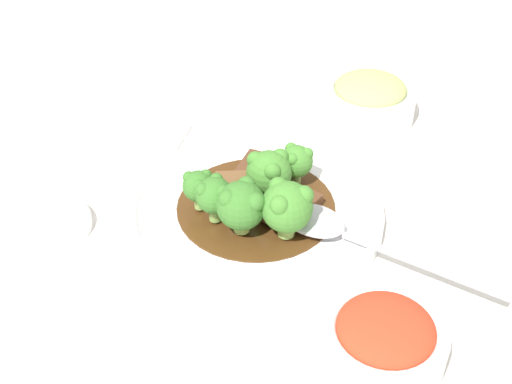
{
  "coord_description": "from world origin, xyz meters",
  "views": [
    {
      "loc": [
        -0.18,
        0.53,
        0.49
      ],
      "look_at": [
        0.0,
        0.0,
        0.03
      ],
      "focal_mm": 50.0,
      "sensor_mm": 36.0,
      "label": 1
    }
  ],
  "objects_px": {
    "main_plate": "(256,210)",
    "sauce_dish": "(53,223)",
    "broccoli_floret_3": "(269,172)",
    "side_bowl_appetizer": "(369,99)",
    "side_bowl_kimchi": "(384,340)",
    "broccoli_floret_2": "(296,161)",
    "broccoli_floret_0": "(198,186)",
    "broccoli_floret_5": "(287,206)",
    "beef_strip_0": "(233,193)",
    "beef_strip_1": "(290,207)",
    "beef_strip_2": "(249,172)",
    "serving_spoon": "(330,227)",
    "broccoli_floret_4": "(214,195)",
    "broccoli_floret_1": "(243,205)"
  },
  "relations": [
    {
      "from": "broccoli_floret_3",
      "to": "broccoli_floret_0",
      "type": "bearing_deg",
      "value": 36.24
    },
    {
      "from": "beef_strip_0",
      "to": "beef_strip_1",
      "type": "height_order",
      "value": "beef_strip_0"
    },
    {
      "from": "serving_spoon",
      "to": "sauce_dish",
      "type": "height_order",
      "value": "serving_spoon"
    },
    {
      "from": "broccoli_floret_3",
      "to": "sauce_dish",
      "type": "relative_size",
      "value": 0.66
    },
    {
      "from": "main_plate",
      "to": "serving_spoon",
      "type": "relative_size",
      "value": 1.16
    },
    {
      "from": "beef_strip_0",
      "to": "sauce_dish",
      "type": "relative_size",
      "value": 0.83
    },
    {
      "from": "beef_strip_0",
      "to": "broccoli_floret_2",
      "type": "height_order",
      "value": "broccoli_floret_2"
    },
    {
      "from": "beef_strip_0",
      "to": "beef_strip_2",
      "type": "distance_m",
      "value": 0.04
    },
    {
      "from": "broccoli_floret_0",
      "to": "side_bowl_appetizer",
      "type": "bearing_deg",
      "value": -115.85
    },
    {
      "from": "main_plate",
      "to": "broccoli_floret_1",
      "type": "bearing_deg",
      "value": 92.81
    },
    {
      "from": "main_plate",
      "to": "beef_strip_2",
      "type": "bearing_deg",
      "value": -60.57
    },
    {
      "from": "beef_strip_2",
      "to": "broccoli_floret_5",
      "type": "distance_m",
      "value": 0.1
    },
    {
      "from": "main_plate",
      "to": "broccoli_floret_4",
      "type": "distance_m",
      "value": 0.06
    },
    {
      "from": "main_plate",
      "to": "broccoli_floret_5",
      "type": "bearing_deg",
      "value": 141.43
    },
    {
      "from": "broccoli_floret_2",
      "to": "beef_strip_0",
      "type": "bearing_deg",
      "value": 42.13
    },
    {
      "from": "broccoli_floret_5",
      "to": "side_bowl_appetizer",
      "type": "relative_size",
      "value": 0.53
    },
    {
      "from": "beef_strip_1",
      "to": "broccoli_floret_2",
      "type": "relative_size",
      "value": 1.57
    },
    {
      "from": "broccoli_floret_1",
      "to": "broccoli_floret_4",
      "type": "height_order",
      "value": "broccoli_floret_1"
    },
    {
      "from": "broccoli_floret_5",
      "to": "side_bowl_appetizer",
      "type": "xyz_separation_m",
      "value": [
        -0.03,
        -0.26,
        -0.03
      ]
    },
    {
      "from": "broccoli_floret_5",
      "to": "side_bowl_kimchi",
      "type": "xyz_separation_m",
      "value": [
        -0.12,
        0.1,
        -0.03
      ]
    },
    {
      "from": "main_plate",
      "to": "sauce_dish",
      "type": "relative_size",
      "value": 3.38
    },
    {
      "from": "broccoli_floret_3",
      "to": "side_bowl_kimchi",
      "type": "height_order",
      "value": "broccoli_floret_3"
    },
    {
      "from": "broccoli_floret_2",
      "to": "broccoli_floret_3",
      "type": "distance_m",
      "value": 0.04
    },
    {
      "from": "broccoli_floret_2",
      "to": "side_bowl_appetizer",
      "type": "distance_m",
      "value": 0.18
    },
    {
      "from": "broccoli_floret_2",
      "to": "broccoli_floret_5",
      "type": "bearing_deg",
      "value": 100.42
    },
    {
      "from": "main_plate",
      "to": "broccoli_floret_4",
      "type": "bearing_deg",
      "value": 50.53
    },
    {
      "from": "main_plate",
      "to": "serving_spoon",
      "type": "bearing_deg",
      "value": 168.31
    },
    {
      "from": "broccoli_floret_0",
      "to": "broccoli_floret_2",
      "type": "height_order",
      "value": "same"
    },
    {
      "from": "broccoli_floret_3",
      "to": "side_bowl_appetizer",
      "type": "relative_size",
      "value": 0.46
    },
    {
      "from": "broccoli_floret_2",
      "to": "side_bowl_kimchi",
      "type": "relative_size",
      "value": 0.42
    },
    {
      "from": "broccoli_floret_5",
      "to": "serving_spoon",
      "type": "distance_m",
      "value": 0.05
    },
    {
      "from": "beef_strip_2",
      "to": "sauce_dish",
      "type": "height_order",
      "value": "beef_strip_2"
    },
    {
      "from": "main_plate",
      "to": "beef_strip_0",
      "type": "distance_m",
      "value": 0.03
    },
    {
      "from": "beef_strip_0",
      "to": "broccoli_floret_2",
      "type": "bearing_deg",
      "value": -137.87
    },
    {
      "from": "serving_spoon",
      "to": "broccoli_floret_1",
      "type": "bearing_deg",
      "value": 17.77
    },
    {
      "from": "broccoli_floret_4",
      "to": "serving_spoon",
      "type": "distance_m",
      "value": 0.12
    },
    {
      "from": "beef_strip_1",
      "to": "sauce_dish",
      "type": "height_order",
      "value": "beef_strip_1"
    },
    {
      "from": "main_plate",
      "to": "sauce_dish",
      "type": "distance_m",
      "value": 0.21
    },
    {
      "from": "beef_strip_0",
      "to": "broccoli_floret_3",
      "type": "distance_m",
      "value": 0.04
    },
    {
      "from": "broccoli_floret_0",
      "to": "beef_strip_0",
      "type": "bearing_deg",
      "value": -137.33
    },
    {
      "from": "main_plate",
      "to": "beef_strip_2",
      "type": "relative_size",
      "value": 3.94
    },
    {
      "from": "broccoli_floret_1",
      "to": "serving_spoon",
      "type": "relative_size",
      "value": 0.24
    },
    {
      "from": "broccoli_floret_2",
      "to": "broccoli_floret_1",
      "type": "bearing_deg",
      "value": 74.15
    },
    {
      "from": "side_bowl_appetizer",
      "to": "broccoli_floret_5",
      "type": "bearing_deg",
      "value": 84.35
    },
    {
      "from": "main_plate",
      "to": "beef_strip_1",
      "type": "relative_size",
      "value": 3.78
    },
    {
      "from": "broccoli_floret_5",
      "to": "sauce_dish",
      "type": "height_order",
      "value": "broccoli_floret_5"
    },
    {
      "from": "main_plate",
      "to": "beef_strip_0",
      "type": "height_order",
      "value": "beef_strip_0"
    },
    {
      "from": "serving_spoon",
      "to": "side_bowl_appetizer",
      "type": "xyz_separation_m",
      "value": [
        0.01,
        -0.24,
        0.0
      ]
    },
    {
      "from": "broccoli_floret_0",
      "to": "sauce_dish",
      "type": "bearing_deg",
      "value": 23.3
    },
    {
      "from": "broccoli_floret_0",
      "to": "broccoli_floret_4",
      "type": "distance_m",
      "value": 0.03
    }
  ]
}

